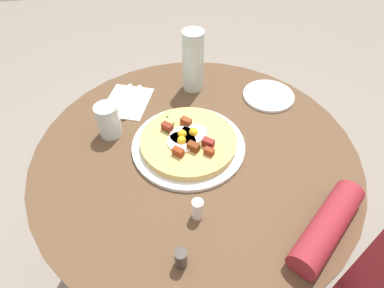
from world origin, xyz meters
TOP-DOWN VIEW (x-y plane):
  - ground_plane at (0.00, 0.00)m, footprint 6.00×6.00m
  - dining_table at (0.00, 0.00)m, footprint 0.94×0.94m
  - pizza_plate at (-0.02, 0.02)m, footprint 0.33×0.33m
  - breakfast_pizza at (-0.02, 0.02)m, footprint 0.28×0.28m
  - bread_plate at (0.29, 0.21)m, footprint 0.17×0.17m
  - napkin at (-0.19, 0.26)m, footprint 0.19×0.21m
  - fork at (-0.17, 0.25)m, footprint 0.07×0.17m
  - knife at (-0.21, 0.26)m, footprint 0.07×0.17m
  - water_glass at (-0.24, 0.11)m, footprint 0.07×0.07m
  - water_bottle at (0.04, 0.30)m, footprint 0.07×0.07m
  - salt_shaker at (-0.03, -0.21)m, footprint 0.03×0.03m
  - pepper_shaker at (-0.09, -0.32)m, footprint 0.03×0.03m

SIDE VIEW (x-z plane):
  - ground_plane at x=0.00m, z-range 0.00..0.00m
  - dining_table at x=0.00m, z-range 0.19..0.89m
  - napkin at x=-0.19m, z-range 0.71..0.71m
  - bread_plate at x=0.29m, z-range 0.71..0.72m
  - pizza_plate at x=-0.02m, z-range 0.71..0.72m
  - fork at x=-0.17m, z-range 0.71..0.71m
  - knife at x=-0.21m, z-range 0.71..0.71m
  - breakfast_pizza at x=-0.02m, z-range 0.71..0.75m
  - pepper_shaker at x=-0.09m, z-range 0.71..0.76m
  - salt_shaker at x=-0.03m, z-range 0.71..0.77m
  - water_glass at x=-0.24m, z-range 0.71..0.81m
  - water_bottle at x=0.04m, z-range 0.71..0.92m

